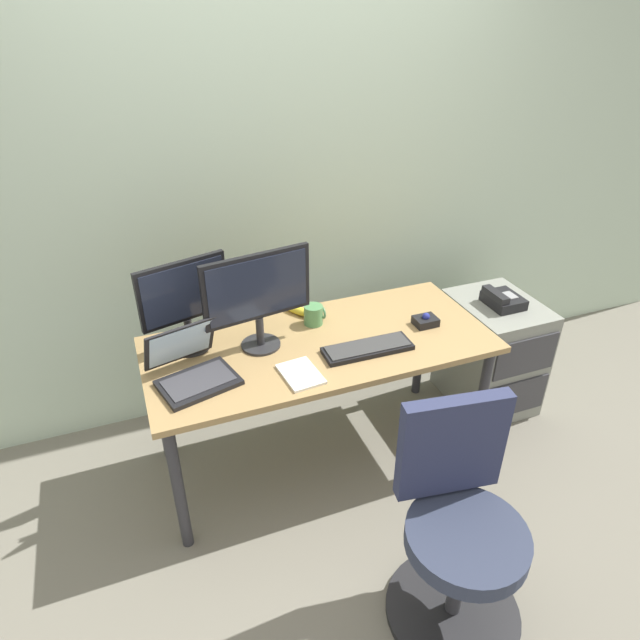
{
  "coord_description": "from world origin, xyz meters",
  "views": [
    {
      "loc": [
        -0.78,
        -2.0,
        2.11
      ],
      "look_at": [
        0.0,
        0.0,
        0.83
      ],
      "focal_mm": 31.07,
      "sensor_mm": 36.0,
      "label": 1
    }
  ],
  "objects_px": {
    "monitor_side": "(184,299)",
    "paper_notepad": "(301,374)",
    "banana": "(299,311)",
    "file_cabinet": "(491,353)",
    "laptop": "(192,368)",
    "keyboard": "(368,348)",
    "desk_phone": "(502,300)",
    "monitor_main": "(258,293)",
    "office_chair": "(458,531)",
    "trackball_mouse": "(426,321)",
    "coffee_mug": "(314,315)"
  },
  "relations": [
    {
      "from": "monitor_side",
      "to": "paper_notepad",
      "type": "relative_size",
      "value": 2.05
    },
    {
      "from": "paper_notepad",
      "to": "banana",
      "type": "xyz_separation_m",
      "value": [
        0.16,
        0.49,
        0.01
      ]
    },
    {
      "from": "file_cabinet",
      "to": "laptop",
      "type": "xyz_separation_m",
      "value": [
        -1.69,
        -0.16,
        0.44
      ]
    },
    {
      "from": "keyboard",
      "to": "laptop",
      "type": "relative_size",
      "value": 1.09
    },
    {
      "from": "desk_phone",
      "to": "banana",
      "type": "distance_m",
      "value": 1.11
    },
    {
      "from": "monitor_main",
      "to": "file_cabinet",
      "type": "bearing_deg",
      "value": 1.02
    },
    {
      "from": "keyboard",
      "to": "office_chair",
      "type": "bearing_deg",
      "value": -89.62
    },
    {
      "from": "office_chair",
      "to": "paper_notepad",
      "type": "bearing_deg",
      "value": 115.74
    },
    {
      "from": "monitor_main",
      "to": "trackball_mouse",
      "type": "xyz_separation_m",
      "value": [
        0.8,
        -0.11,
        -0.25
      ]
    },
    {
      "from": "monitor_main",
      "to": "paper_notepad",
      "type": "xyz_separation_m",
      "value": [
        0.09,
        -0.28,
        -0.27
      ]
    },
    {
      "from": "monitor_side",
      "to": "coffee_mug",
      "type": "distance_m",
      "value": 0.63
    },
    {
      "from": "paper_notepad",
      "to": "monitor_main",
      "type": "bearing_deg",
      "value": 108.58
    },
    {
      "from": "office_chair",
      "to": "keyboard",
      "type": "height_order",
      "value": "office_chair"
    },
    {
      "from": "office_chair",
      "to": "coffee_mug",
      "type": "distance_m",
      "value": 1.17
    },
    {
      "from": "monitor_side",
      "to": "trackball_mouse",
      "type": "relative_size",
      "value": 3.88
    },
    {
      "from": "laptop",
      "to": "paper_notepad",
      "type": "xyz_separation_m",
      "value": [
        0.43,
        -0.15,
        -0.05
      ]
    },
    {
      "from": "banana",
      "to": "desk_phone",
      "type": "bearing_deg",
      "value": -10.5
    },
    {
      "from": "monitor_main",
      "to": "desk_phone",
      "type": "bearing_deg",
      "value": 0.33
    },
    {
      "from": "trackball_mouse",
      "to": "coffee_mug",
      "type": "xyz_separation_m",
      "value": [
        -0.5,
        0.21,
        0.03
      ]
    },
    {
      "from": "monitor_main",
      "to": "keyboard",
      "type": "distance_m",
      "value": 0.55
    },
    {
      "from": "monitor_side",
      "to": "coffee_mug",
      "type": "xyz_separation_m",
      "value": [
        0.6,
        -0.01,
        -0.2
      ]
    },
    {
      "from": "laptop",
      "to": "banana",
      "type": "bearing_deg",
      "value": 30.16
    },
    {
      "from": "laptop",
      "to": "file_cabinet",
      "type": "bearing_deg",
      "value": 5.35
    },
    {
      "from": "file_cabinet",
      "to": "trackball_mouse",
      "type": "relative_size",
      "value": 5.87
    },
    {
      "from": "desk_phone",
      "to": "keyboard",
      "type": "relative_size",
      "value": 0.48
    },
    {
      "from": "laptop",
      "to": "coffee_mug",
      "type": "xyz_separation_m",
      "value": [
        0.63,
        0.23,
        -0.0
      ]
    },
    {
      "from": "file_cabinet",
      "to": "desk_phone",
      "type": "height_order",
      "value": "desk_phone"
    },
    {
      "from": "coffee_mug",
      "to": "paper_notepad",
      "type": "height_order",
      "value": "coffee_mug"
    },
    {
      "from": "monitor_side",
      "to": "paper_notepad",
      "type": "xyz_separation_m",
      "value": [
        0.39,
        -0.39,
        -0.24
      ]
    },
    {
      "from": "banana",
      "to": "coffee_mug",
      "type": "bearing_deg",
      "value": -70.41
    },
    {
      "from": "keyboard",
      "to": "trackball_mouse",
      "type": "height_order",
      "value": "trackball_mouse"
    },
    {
      "from": "office_chair",
      "to": "keyboard",
      "type": "relative_size",
      "value": 2.21
    },
    {
      "from": "keyboard",
      "to": "banana",
      "type": "relative_size",
      "value": 2.17
    },
    {
      "from": "monitor_side",
      "to": "trackball_mouse",
      "type": "xyz_separation_m",
      "value": [
        1.1,
        -0.22,
        -0.23
      ]
    },
    {
      "from": "office_chair",
      "to": "laptop",
      "type": "bearing_deg",
      "value": 131.79
    },
    {
      "from": "desk_phone",
      "to": "monitor_side",
      "type": "xyz_separation_m",
      "value": [
        -1.65,
        0.1,
        0.28
      ]
    },
    {
      "from": "file_cabinet",
      "to": "banana",
      "type": "distance_m",
      "value": 1.18
    },
    {
      "from": "banana",
      "to": "trackball_mouse",
      "type": "bearing_deg",
      "value": -30.52
    },
    {
      "from": "office_chair",
      "to": "monitor_side",
      "type": "distance_m",
      "value": 1.45
    },
    {
      "from": "laptop",
      "to": "coffee_mug",
      "type": "bearing_deg",
      "value": 20.25
    },
    {
      "from": "monitor_side",
      "to": "paper_notepad",
      "type": "bearing_deg",
      "value": -44.31
    },
    {
      "from": "file_cabinet",
      "to": "laptop",
      "type": "distance_m",
      "value": 1.75
    },
    {
      "from": "office_chair",
      "to": "monitor_main",
      "type": "bearing_deg",
      "value": 113.82
    },
    {
      "from": "desk_phone",
      "to": "banana",
      "type": "xyz_separation_m",
      "value": [
        -1.09,
        0.2,
        0.05
      ]
    },
    {
      "from": "office_chair",
      "to": "paper_notepad",
      "type": "relative_size",
      "value": 4.39
    },
    {
      "from": "laptop",
      "to": "banana",
      "type": "xyz_separation_m",
      "value": [
        0.59,
        0.34,
        -0.03
      ]
    },
    {
      "from": "monitor_main",
      "to": "coffee_mug",
      "type": "bearing_deg",
      "value": 18.43
    },
    {
      "from": "monitor_side",
      "to": "trackball_mouse",
      "type": "distance_m",
      "value": 1.14
    },
    {
      "from": "keyboard",
      "to": "paper_notepad",
      "type": "distance_m",
      "value": 0.35
    },
    {
      "from": "desk_phone",
      "to": "keyboard",
      "type": "distance_m",
      "value": 0.93
    }
  ]
}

